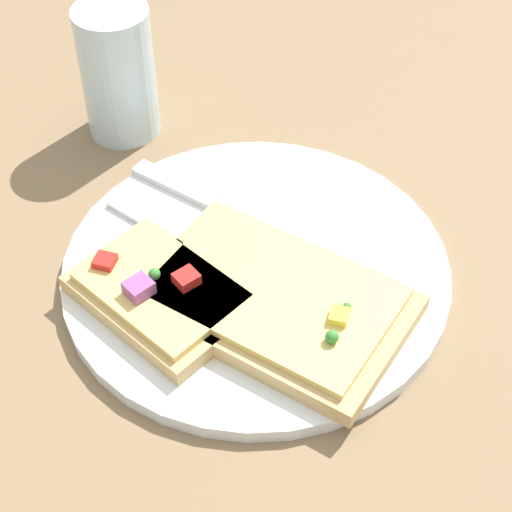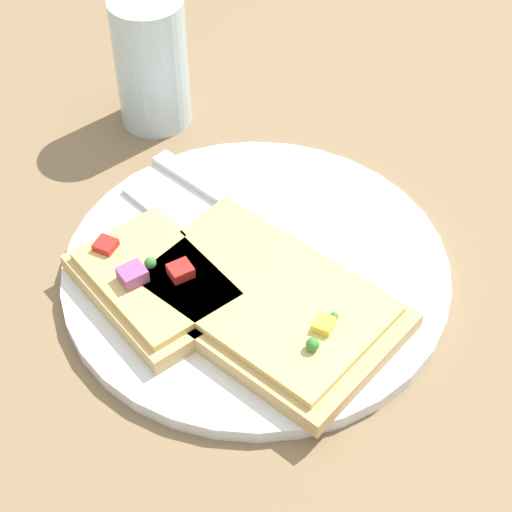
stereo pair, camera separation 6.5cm
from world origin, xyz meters
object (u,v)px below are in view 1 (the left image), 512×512
at_px(pizza_slice_main, 275,300).
at_px(drinking_glass, 118,72).
at_px(plate, 256,270).
at_px(pizza_slice_corner, 161,293).
at_px(knife, 224,208).
at_px(fork, 216,262).

distance_m(pizza_slice_main, drinking_glass, 0.27).
relative_size(pizza_slice_main, drinking_glass, 1.62).
distance_m(plate, pizza_slice_corner, 0.08).
bearing_deg(knife, pizza_slice_main, -35.07).
distance_m(fork, pizza_slice_main, 0.06).
bearing_deg(drinking_glass, fork, -117.70).
height_order(plate, pizza_slice_main, pizza_slice_main).
bearing_deg(drinking_glass, knife, -106.25).
relative_size(pizza_slice_corner, drinking_glass, 1.13).
height_order(pizza_slice_corner, drinking_glass, drinking_glass).
height_order(knife, pizza_slice_corner, pizza_slice_corner).
bearing_deg(plate, knife, 59.24).
height_order(knife, drinking_glass, drinking_glass).
distance_m(pizza_slice_main, pizza_slice_corner, 0.08).
distance_m(fork, drinking_glass, 0.21).
bearing_deg(pizza_slice_corner, plate, -108.86).
relative_size(fork, knife, 0.93).
xyz_separation_m(fork, drinking_glass, (0.10, 0.18, 0.05)).
relative_size(fork, pizza_slice_main, 1.02).
relative_size(knife, pizza_slice_main, 1.10).
distance_m(fork, knife, 0.06).
xyz_separation_m(fork, knife, (0.05, 0.03, -0.00)).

